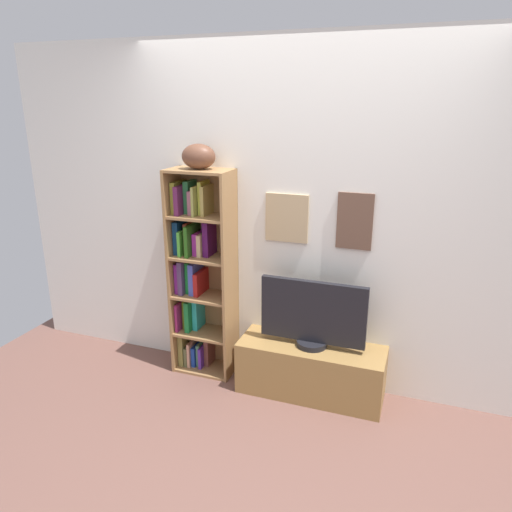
{
  "coord_description": "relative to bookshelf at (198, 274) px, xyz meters",
  "views": [
    {
      "loc": [
        0.84,
        -2.16,
        2.1
      ],
      "look_at": [
        -0.25,
        0.85,
        1.05
      ],
      "focal_mm": 33.83,
      "sensor_mm": 36.0,
      "label": 1
    }
  ],
  "objects": [
    {
      "name": "football",
      "position": [
        0.05,
        -0.03,
        0.9
      ],
      "size": [
        0.26,
        0.2,
        0.18
      ],
      "primitive_type": "ellipsoid",
      "rotation": [
        0.0,
        0.0,
        0.07
      ],
      "color": "brown",
      "rests_on": "bookshelf"
    },
    {
      "name": "ground",
      "position": [
        0.78,
        -0.99,
        -0.83
      ],
      "size": [
        5.2,
        5.2,
        0.04
      ],
      "primitive_type": "cube",
      "color": "brown"
    },
    {
      "name": "tv_stand",
      "position": [
        0.93,
        -0.08,
        -0.61
      ],
      "size": [
        1.06,
        0.38,
        0.39
      ],
      "color": "olive",
      "rests_on": "ground"
    },
    {
      "name": "television",
      "position": [
        0.93,
        -0.08,
        -0.17
      ],
      "size": [
        0.76,
        0.22,
        0.5
      ],
      "color": "black",
      "rests_on": "tv_stand"
    },
    {
      "name": "back_wall",
      "position": [
        0.78,
        0.14,
        0.45
      ],
      "size": [
        4.8,
        0.08,
        2.53
      ],
      "color": "silver",
      "rests_on": "ground"
    },
    {
      "name": "bookshelf",
      "position": [
        0.0,
        0.0,
        0.0
      ],
      "size": [
        0.48,
        0.28,
        1.62
      ],
      "color": "#986E43",
      "rests_on": "ground"
    }
  ]
}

